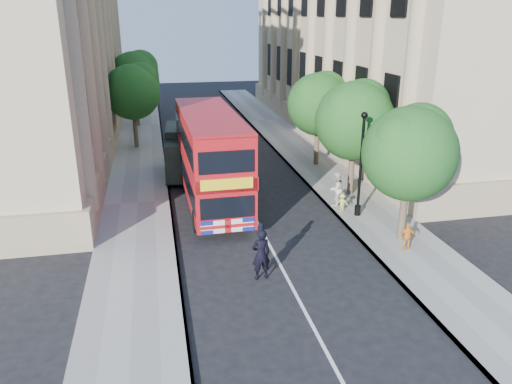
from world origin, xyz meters
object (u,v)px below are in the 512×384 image
lamp_post (361,169)px  box_van (184,153)px  double_decker_bus (210,155)px  woman_pedestrian (336,189)px  police_constable (261,254)px

lamp_post → box_van: size_ratio=0.95×
double_decker_bus → woman_pedestrian: (6.24, -1.98, -1.61)m
double_decker_bus → police_constable: double_decker_bus is taller
lamp_post → woman_pedestrian: size_ratio=2.88×
lamp_post → double_decker_bus: 7.68m
police_constable → woman_pedestrian: police_constable is taller
lamp_post → woman_pedestrian: 2.20m
box_van → woman_pedestrian: (7.31, -6.96, -0.46)m
police_constable → woman_pedestrian: (5.39, 6.50, -0.00)m
lamp_post → police_constable: lamp_post is taller
box_van → police_constable: bearing=-77.5°
box_van → woman_pedestrian: box_van is taller
box_van → woman_pedestrian: size_ratio=3.03×
double_decker_bus → police_constable: size_ratio=5.08×
lamp_post → double_decker_bus: bearing=153.0°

